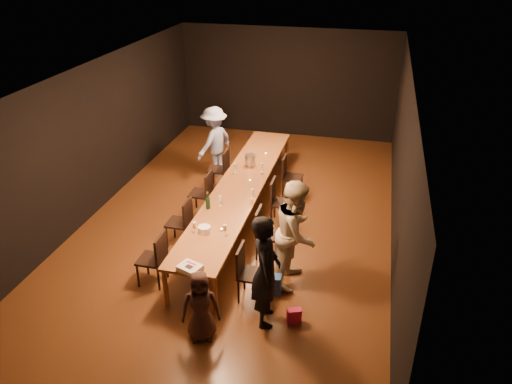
% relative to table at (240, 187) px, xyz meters
% --- Properties ---
extents(ground, '(10.00, 10.00, 0.00)m').
position_rel_table_xyz_m(ground, '(0.00, 0.00, -0.70)').
color(ground, '#452011').
rests_on(ground, ground).
extents(room_shell, '(6.04, 10.04, 3.02)m').
position_rel_table_xyz_m(room_shell, '(0.00, 0.00, 1.38)').
color(room_shell, black).
rests_on(room_shell, ground).
extents(table, '(0.90, 6.00, 0.75)m').
position_rel_table_xyz_m(table, '(0.00, 0.00, 0.00)').
color(table, brown).
rests_on(table, ground).
extents(chair_right_0, '(0.42, 0.42, 0.93)m').
position_rel_table_xyz_m(chair_right_0, '(0.85, -2.40, -0.24)').
color(chair_right_0, black).
rests_on(chair_right_0, ground).
extents(chair_right_1, '(0.42, 0.42, 0.93)m').
position_rel_table_xyz_m(chair_right_1, '(0.85, -1.20, -0.24)').
color(chair_right_1, black).
rests_on(chair_right_1, ground).
extents(chair_right_2, '(0.42, 0.42, 0.93)m').
position_rel_table_xyz_m(chair_right_2, '(0.85, 0.00, -0.24)').
color(chair_right_2, black).
rests_on(chair_right_2, ground).
extents(chair_right_3, '(0.42, 0.42, 0.93)m').
position_rel_table_xyz_m(chair_right_3, '(0.85, 1.20, -0.24)').
color(chair_right_3, black).
rests_on(chair_right_3, ground).
extents(chair_left_0, '(0.42, 0.42, 0.93)m').
position_rel_table_xyz_m(chair_left_0, '(-0.85, -2.40, -0.24)').
color(chair_left_0, black).
rests_on(chair_left_0, ground).
extents(chair_left_1, '(0.42, 0.42, 0.93)m').
position_rel_table_xyz_m(chair_left_1, '(-0.85, -1.20, -0.24)').
color(chair_left_1, black).
rests_on(chair_left_1, ground).
extents(chair_left_2, '(0.42, 0.42, 0.93)m').
position_rel_table_xyz_m(chair_left_2, '(-0.85, 0.00, -0.24)').
color(chair_left_2, black).
rests_on(chair_left_2, ground).
extents(chair_left_3, '(0.42, 0.42, 0.93)m').
position_rel_table_xyz_m(chair_left_3, '(-0.85, 1.20, -0.24)').
color(chair_left_3, black).
rests_on(chair_left_3, ground).
extents(woman_birthday, '(0.57, 0.73, 1.78)m').
position_rel_table_xyz_m(woman_birthday, '(1.16, -2.84, 0.19)').
color(woman_birthday, black).
rests_on(woman_birthday, ground).
extents(woman_tan, '(0.79, 0.96, 1.82)m').
position_rel_table_xyz_m(woman_tan, '(1.42, -1.77, 0.21)').
color(woman_tan, beige).
rests_on(woman_tan, ground).
extents(man_blue, '(0.99, 1.24, 1.67)m').
position_rel_table_xyz_m(man_blue, '(-1.15, 1.89, 0.13)').
color(man_blue, '#92AAE2').
rests_on(man_blue, ground).
extents(child, '(0.63, 0.51, 1.11)m').
position_rel_table_xyz_m(child, '(0.36, -3.41, -0.15)').
color(child, '#3A2620').
rests_on(child, ground).
extents(gift_bag_red, '(0.24, 0.19, 0.25)m').
position_rel_table_xyz_m(gift_bag_red, '(1.59, -2.82, -0.58)').
color(gift_bag_red, '#E12161').
rests_on(gift_bag_red, ground).
extents(gift_bag_blue, '(0.28, 0.20, 0.34)m').
position_rel_table_xyz_m(gift_bag_blue, '(1.14, -2.22, -0.53)').
color(gift_bag_blue, '#224C94').
rests_on(gift_bag_blue, ground).
extents(birthday_cake, '(0.40, 0.36, 0.08)m').
position_rel_table_xyz_m(birthday_cake, '(0.02, -2.90, 0.09)').
color(birthday_cake, white).
rests_on(birthday_cake, table).
extents(plate_stack, '(0.27, 0.27, 0.12)m').
position_rel_table_xyz_m(plate_stack, '(-0.11, -1.87, 0.11)').
color(plate_stack, white).
rests_on(plate_stack, table).
extents(champagne_bottle, '(0.10, 0.10, 0.34)m').
position_rel_table_xyz_m(champagne_bottle, '(-0.31, -1.06, 0.22)').
color(champagne_bottle, black).
rests_on(champagne_bottle, table).
extents(ice_bucket, '(0.28, 0.28, 0.25)m').
position_rel_table_xyz_m(ice_bucket, '(-0.04, 0.95, 0.17)').
color(ice_bucket, '#B1B0B5').
rests_on(ice_bucket, table).
extents(wineglass_0, '(0.06, 0.06, 0.21)m').
position_rel_table_xyz_m(wineglass_0, '(-0.26, -1.91, 0.15)').
color(wineglass_0, beige).
rests_on(wineglass_0, table).
extents(wineglass_1, '(0.06, 0.06, 0.21)m').
position_rel_table_xyz_m(wineglass_1, '(0.25, -1.87, 0.15)').
color(wineglass_1, beige).
rests_on(wineglass_1, table).
extents(wineglass_2, '(0.06, 0.06, 0.21)m').
position_rel_table_xyz_m(wineglass_2, '(-0.13, -0.92, 0.15)').
color(wineglass_2, silver).
rests_on(wineglass_2, table).
extents(wineglass_3, '(0.06, 0.06, 0.21)m').
position_rel_table_xyz_m(wineglass_3, '(0.37, -0.51, 0.15)').
color(wineglass_3, beige).
rests_on(wineglass_3, table).
extents(wineglass_4, '(0.06, 0.06, 0.21)m').
position_rel_table_xyz_m(wineglass_4, '(-0.25, 0.52, 0.15)').
color(wineglass_4, silver).
rests_on(wineglass_4, table).
extents(wineglass_5, '(0.06, 0.06, 0.21)m').
position_rel_table_xyz_m(wineglass_5, '(0.28, 0.67, 0.15)').
color(wineglass_5, silver).
rests_on(wineglass_5, table).
extents(tealight_near, '(0.05, 0.05, 0.03)m').
position_rel_table_xyz_m(tealight_near, '(0.15, -1.73, 0.06)').
color(tealight_near, '#B2B7B2').
rests_on(tealight_near, table).
extents(tealight_mid, '(0.05, 0.05, 0.03)m').
position_rel_table_xyz_m(tealight_mid, '(0.15, 0.19, 0.06)').
color(tealight_mid, '#B2B7B2').
rests_on(tealight_mid, table).
extents(tealight_far, '(0.05, 0.05, 0.03)m').
position_rel_table_xyz_m(tealight_far, '(0.15, 1.62, 0.06)').
color(tealight_far, '#B2B7B2').
rests_on(tealight_far, table).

